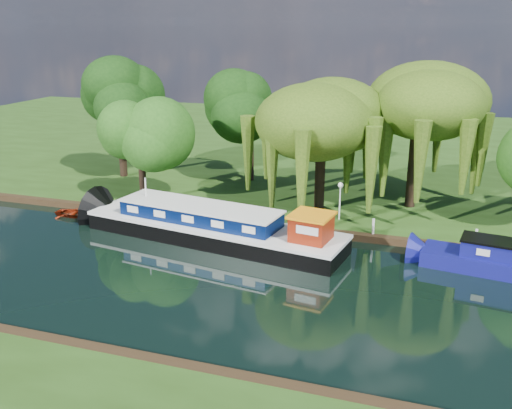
% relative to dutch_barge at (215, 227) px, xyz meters
% --- Properties ---
extents(ground, '(120.00, 120.00, 0.00)m').
position_rel_dutch_barge_xyz_m(ground, '(6.38, -5.36, -0.89)').
color(ground, black).
extents(far_bank, '(120.00, 52.00, 0.45)m').
position_rel_dutch_barge_xyz_m(far_bank, '(6.38, 28.64, -0.66)').
color(far_bank, '#213F11').
rests_on(far_bank, ground).
extents(dutch_barge, '(17.31, 6.32, 3.57)m').
position_rel_dutch_barge_xyz_m(dutch_barge, '(0.00, 0.00, 0.00)').
color(dutch_barge, black).
rests_on(dutch_barge, ground).
extents(red_dinghy, '(2.86, 2.07, 0.58)m').
position_rel_dutch_barge_xyz_m(red_dinghy, '(-11.19, 1.31, -0.89)').
color(red_dinghy, maroon).
rests_on(red_dinghy, ground).
extents(willow_left, '(7.17, 7.17, 8.59)m').
position_rel_dutch_barge_xyz_m(willow_left, '(5.12, 6.87, 5.80)').
color(willow_left, black).
rests_on(willow_left, far_bank).
extents(willow_right, '(7.55, 7.55, 9.20)m').
position_rel_dutch_barge_xyz_m(willow_right, '(11.17, 9.60, 6.27)').
color(willow_right, black).
rests_on(willow_right, far_bank).
extents(tree_far_left, '(4.55, 4.55, 7.33)m').
position_rel_dutch_barge_xyz_m(tree_far_left, '(-7.56, 4.69, 4.59)').
color(tree_far_left, black).
rests_on(tree_far_left, far_bank).
extents(tree_far_back, '(5.36, 5.36, 9.01)m').
position_rel_dutch_barge_xyz_m(tree_far_back, '(-12.75, 10.64, 5.85)').
color(tree_far_back, black).
rests_on(tree_far_back, far_bank).
extents(tree_far_mid, '(5.06, 5.06, 8.28)m').
position_rel_dutch_barge_xyz_m(tree_far_mid, '(-2.00, 12.79, 5.28)').
color(tree_far_mid, black).
rests_on(tree_far_mid, far_bank).
extents(lamppost, '(0.36, 0.36, 2.56)m').
position_rel_dutch_barge_xyz_m(lamppost, '(6.88, 5.14, 1.53)').
color(lamppost, silver).
rests_on(lamppost, far_bank).
extents(mooring_posts, '(19.16, 0.16, 1.00)m').
position_rel_dutch_barge_xyz_m(mooring_posts, '(5.88, 3.04, 0.06)').
color(mooring_posts, silver).
rests_on(mooring_posts, far_bank).
extents(reeds_near, '(33.70, 1.50, 1.10)m').
position_rel_dutch_barge_xyz_m(reeds_near, '(13.25, -12.93, -0.34)').
color(reeds_near, '#255617').
rests_on(reeds_near, ground).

